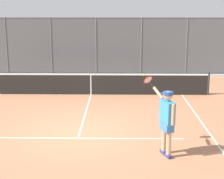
% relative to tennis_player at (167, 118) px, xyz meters
% --- Properties ---
extents(ground_plane, '(60.00, 60.00, 0.00)m').
position_rel_tennis_player_xyz_m(ground_plane, '(2.55, -1.89, -1.09)').
color(ground_plane, '#B27551').
extents(court_line_markings, '(8.45, 10.14, 0.01)m').
position_rel_tennis_player_xyz_m(court_line_markings, '(2.55, -0.93, -1.08)').
color(court_line_markings, white).
rests_on(court_line_markings, ground).
extents(fence_backdrop, '(18.49, 1.37, 3.36)m').
position_rel_tennis_player_xyz_m(fence_backdrop, '(2.55, -11.89, 0.44)').
color(fence_backdrop, '#565B60').
rests_on(fence_backdrop, ground).
extents(tennis_net, '(10.86, 0.09, 1.07)m').
position_rel_tennis_player_xyz_m(tennis_net, '(2.55, -6.81, -0.59)').
color(tennis_net, '#2D2D2D').
rests_on(tennis_net, ground).
extents(tennis_player, '(0.83, 1.32, 2.11)m').
position_rel_tennis_player_xyz_m(tennis_player, '(0.00, 0.00, 0.00)').
color(tennis_player, navy).
rests_on(tennis_player, ground).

